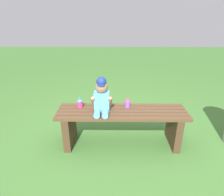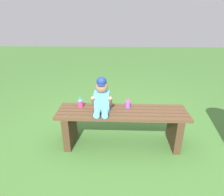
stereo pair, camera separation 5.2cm
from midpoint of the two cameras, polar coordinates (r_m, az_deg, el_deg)
ground_plane at (r=2.45m, az=2.16°, el=-13.27°), size 16.00×16.00×0.00m
park_bench at (r=2.28m, az=2.28°, el=-7.20°), size 1.50×0.39×0.45m
child_figure at (r=2.12m, az=-3.82°, el=0.31°), size 0.23×0.27×0.40m
sippy_cup_left at (r=2.30m, az=-10.20°, el=-1.41°), size 0.06×0.06×0.12m
sippy_cup_right at (r=2.26m, az=4.02°, el=-1.50°), size 0.06×0.06×0.12m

